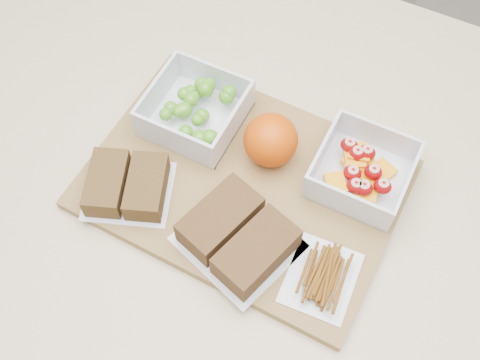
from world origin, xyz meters
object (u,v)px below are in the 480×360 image
(cutting_board, at_px, (244,184))
(pretzel_bag, at_px, (322,275))
(orange, at_px, (271,140))
(grape_container, at_px, (197,110))
(sandwich_bag_left, at_px, (127,185))
(fruit_container, at_px, (362,172))
(sandwich_bag_center, at_px, (238,236))

(cutting_board, height_order, pretzel_bag, pretzel_bag)
(orange, bearing_deg, grape_container, 175.81)
(pretzel_bag, bearing_deg, sandwich_bag_left, -179.58)
(sandwich_bag_left, bearing_deg, grape_container, 80.31)
(pretzel_bag, bearing_deg, grape_container, 150.40)
(fruit_container, bearing_deg, orange, -171.17)
(cutting_board, bearing_deg, grape_container, 150.73)
(grape_container, height_order, fruit_container, grape_container)
(grape_container, relative_size, fruit_container, 1.05)
(sandwich_bag_center, height_order, pretzel_bag, sandwich_bag_center)
(fruit_container, xyz_separation_m, sandwich_bag_center, (-0.11, -0.16, 0.00))
(pretzel_bag, bearing_deg, fruit_container, 93.30)
(fruit_container, relative_size, orange, 1.64)
(grape_container, height_order, sandwich_bag_center, grape_container)
(cutting_board, xyz_separation_m, orange, (0.01, 0.06, 0.05))
(orange, relative_size, pretzel_bag, 0.70)
(fruit_container, relative_size, sandwich_bag_left, 0.85)
(orange, xyz_separation_m, pretzel_bag, (0.14, -0.14, -0.03))
(sandwich_bag_left, height_order, sandwich_bag_center, sandwich_bag_center)
(fruit_container, distance_m, orange, 0.13)
(fruit_container, xyz_separation_m, pretzel_bag, (0.01, -0.16, -0.01))
(grape_container, distance_m, fruit_container, 0.25)
(cutting_board, relative_size, pretzel_bag, 3.88)
(cutting_board, distance_m, fruit_container, 0.16)
(cutting_board, xyz_separation_m, fruit_container, (0.14, 0.08, 0.03))
(fruit_container, bearing_deg, cutting_board, -152.11)
(grape_container, relative_size, pretzel_bag, 1.20)
(grape_container, xyz_separation_m, sandwich_bag_center, (0.14, -0.15, -0.00))
(grape_container, distance_m, sandwich_bag_center, 0.21)
(orange, bearing_deg, pretzel_bag, -45.19)
(sandwich_bag_center, distance_m, pretzel_bag, 0.12)
(sandwich_bag_center, relative_size, pretzel_bag, 1.59)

